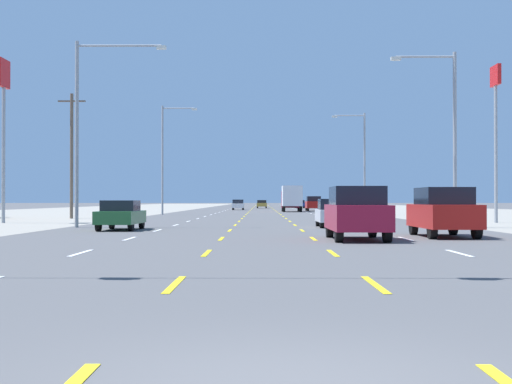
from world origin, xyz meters
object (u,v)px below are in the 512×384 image
suv_inner_right_nearest (357,212)px  box_truck_inner_right_farther (292,197)px  suv_far_right_far (359,206)px  sedan_far_left_mid (121,215)px  streetlight_right_row_0 (449,127)px  streetlight_left_row_1 (165,153)px  pole_sign_left_row_1 (4,102)px  pole_sign_right_row_1 (496,112)px  hatchback_inner_left_distant_a (238,205)px  suv_far_right_farthest (313,203)px  hatchback_inner_right_midfar (333,213)px  suv_far_right_near (443,211)px  sedan_center_turn_distant_b (262,204)px  streetlight_right_row_1 (362,157)px  sedan_far_right_distant_c (300,204)px  streetlight_left_row_0 (87,118)px

suv_inner_right_nearest → box_truck_inner_right_farther: box_truck_inner_right_farther is taller
suv_far_right_far → sedan_far_left_mid: bearing=-127.4°
streetlight_right_row_0 → streetlight_left_row_1: 39.33m
pole_sign_left_row_1 → pole_sign_right_row_1: bearing=1.2°
suv_far_right_far → hatchback_inner_left_distant_a: bearing=101.3°
suv_inner_right_nearest → suv_far_right_far: 27.77m
suv_far_right_far → suv_far_right_farthest: bearing=90.4°
suv_inner_right_nearest → hatchback_inner_right_midfar: suv_inner_right_nearest is taller
suv_far_right_near → sedan_far_left_mid: bearing=155.0°
sedan_far_left_mid → pole_sign_right_row_1: size_ratio=0.44×
suv_far_right_far → box_truck_inner_right_farther: 37.05m
hatchback_inner_left_distant_a → pole_sign_left_row_1: 63.40m
sedan_center_turn_distant_b → box_truck_inner_right_farther: bearing=-84.6°
box_truck_inner_right_farther → streetlight_right_row_0: streetlight_right_row_0 is taller
streetlight_right_row_1 → streetlight_right_row_0: bearing=-90.1°
box_truck_inner_right_farther → streetlight_right_row_0: (6.22, -52.39, 3.56)m
sedan_far_right_distant_c → streetlight_right_row_0: size_ratio=0.48×
sedan_far_left_mid → pole_sign_left_row_1: size_ratio=0.43×
suv_inner_right_nearest → hatchback_inner_right_midfar: (0.38, 12.48, -0.24)m
suv_inner_right_nearest → hatchback_inner_right_midfar: 12.49m
hatchback_inner_left_distant_a → sedan_center_turn_distant_b: 22.51m
suv_inner_right_nearest → box_truck_inner_right_farther: size_ratio=0.68×
suv_inner_right_nearest → streetlight_right_row_0: (6.51, 12.00, 4.37)m
suv_inner_right_nearest → pole_sign_left_row_1: size_ratio=0.46×
suv_inner_right_nearest → hatchback_inner_right_midfar: bearing=88.3°
pole_sign_left_row_1 → streetlight_right_row_0: bearing=-16.0°
box_truck_inner_right_farther → pole_sign_left_row_1: (-20.40, -44.76, 5.93)m
suv_far_right_farthest → pole_sign_left_row_1: 57.37m
sedan_center_turn_distant_b → streetlight_right_row_0: (9.92, -91.49, 4.64)m
suv_far_right_near → streetlight_left_row_1: (-16.92, 43.85, 5.17)m
hatchback_inner_left_distant_a → sedan_far_left_mid: bearing=-92.8°
suv_far_right_far → sedan_far_right_distant_c: (-0.24, 79.38, -0.27)m
suv_far_right_farthest → hatchback_inner_left_distant_a: size_ratio=1.26×
sedan_far_left_mid → sedan_far_right_distant_c: bearing=81.8°
sedan_far_right_distant_c → suv_far_right_far: bearing=-89.8°
suv_inner_right_nearest → sedan_center_turn_distant_b: size_ratio=1.09×
hatchback_inner_left_distant_a → box_truck_inner_right_farther: bearing=-66.7°
suv_inner_right_nearest → suv_far_right_near: 4.35m
pole_sign_right_row_1 → streetlight_left_row_1: bearing=134.0°
hatchback_inner_right_midfar → sedan_center_turn_distant_b: hatchback_inner_right_midfar is taller
sedan_center_turn_distant_b → streetlight_left_row_1: size_ratio=0.41×
sedan_far_right_distant_c → suv_far_right_near: bearing=-89.9°
suv_far_right_near → sedan_far_left_mid: (-14.23, 6.64, -0.27)m
suv_far_right_near → hatchback_inner_right_midfar: size_ratio=1.26×
sedan_center_turn_distant_b → streetlight_right_row_0: streetlight_right_row_0 is taller
hatchback_inner_left_distant_a → streetlight_right_row_0: 70.70m
suv_far_right_far → streetlight_left_row_0: (-16.75, -15.51, 4.86)m
streetlight_right_row_0 → streetlight_right_row_1: (0.04, 34.05, 0.39)m
suv_inner_right_nearest → box_truck_inner_right_farther: (0.29, 64.38, 0.81)m
suv_far_right_farthest → hatchback_inner_left_distant_a: bearing=137.0°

